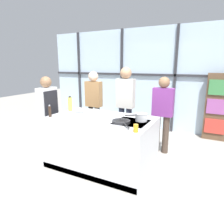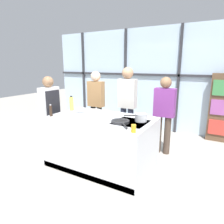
{
  "view_description": "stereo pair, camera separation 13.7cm",
  "coord_description": "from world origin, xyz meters",
  "px_view_note": "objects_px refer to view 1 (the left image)",
  "views": [
    {
      "loc": [
        1.72,
        -2.91,
        1.81
      ],
      "look_at": [
        0.17,
        0.1,
        1.01
      ],
      "focal_mm": 32.0,
      "sensor_mm": 36.0,
      "label": 1
    },
    {
      "loc": [
        1.84,
        -2.84,
        1.81
      ],
      "look_at": [
        0.17,
        0.1,
        1.01
      ],
      "focal_mm": 32.0,
      "sensor_mm": 36.0,
      "label": 2
    }
  ],
  "objects_px": {
    "spectator_far_left": "(94,101)",
    "juice_glass_near": "(136,128)",
    "spectator_center_right": "(163,111)",
    "mixing_bowl": "(79,114)",
    "frying_pan": "(121,122)",
    "oil_bottle": "(70,104)",
    "spectator_center_left": "(125,101)",
    "white_plate": "(93,110)",
    "pepper_grinder": "(50,111)",
    "saucepan": "(141,117)",
    "chef": "(48,110)"
  },
  "relations": [
    {
      "from": "mixing_bowl",
      "to": "oil_bottle",
      "type": "height_order",
      "value": "oil_bottle"
    },
    {
      "from": "spectator_far_left",
      "to": "oil_bottle",
      "type": "bearing_deg",
      "value": 90.53
    },
    {
      "from": "spectator_far_left",
      "to": "white_plate",
      "type": "relative_size",
      "value": 6.63
    },
    {
      "from": "spectator_center_left",
      "to": "saucepan",
      "type": "xyz_separation_m",
      "value": [
        0.7,
        -0.96,
        -0.06
      ]
    },
    {
      "from": "frying_pan",
      "to": "white_plate",
      "type": "relative_size",
      "value": 1.73
    },
    {
      "from": "oil_bottle",
      "to": "juice_glass_near",
      "type": "relative_size",
      "value": 2.7
    },
    {
      "from": "chef",
      "to": "spectator_center_left",
      "type": "relative_size",
      "value": 0.9
    },
    {
      "from": "chef",
      "to": "spectator_center_left",
      "type": "bearing_deg",
      "value": 129.61
    },
    {
      "from": "spectator_far_left",
      "to": "pepper_grinder",
      "type": "xyz_separation_m",
      "value": [
        -0.0,
        -1.44,
        0.05
      ]
    },
    {
      "from": "mixing_bowl",
      "to": "pepper_grinder",
      "type": "distance_m",
      "value": 0.52
    },
    {
      "from": "frying_pan",
      "to": "oil_bottle",
      "type": "distance_m",
      "value": 1.32
    },
    {
      "from": "spectator_center_left",
      "to": "white_plate",
      "type": "bearing_deg",
      "value": 58.66
    },
    {
      "from": "mixing_bowl",
      "to": "juice_glass_near",
      "type": "height_order",
      "value": "juice_glass_near"
    },
    {
      "from": "spectator_center_left",
      "to": "mixing_bowl",
      "type": "relative_size",
      "value": 7.74
    },
    {
      "from": "frying_pan",
      "to": "pepper_grinder",
      "type": "distance_m",
      "value": 1.31
    },
    {
      "from": "spectator_center_right",
      "to": "juice_glass_near",
      "type": "height_order",
      "value": "spectator_center_right"
    },
    {
      "from": "chef",
      "to": "spectator_far_left",
      "type": "distance_m",
      "value": 1.14
    },
    {
      "from": "mixing_bowl",
      "to": "saucepan",
      "type": "bearing_deg",
      "value": 10.02
    },
    {
      "from": "spectator_center_left",
      "to": "spectator_center_right",
      "type": "xyz_separation_m",
      "value": [
        0.83,
        0.0,
        -0.13
      ]
    },
    {
      "from": "spectator_center_left",
      "to": "saucepan",
      "type": "height_order",
      "value": "spectator_center_left"
    },
    {
      "from": "spectator_far_left",
      "to": "juice_glass_near",
      "type": "distance_m",
      "value": 2.24
    },
    {
      "from": "chef",
      "to": "spectator_far_left",
      "type": "height_order",
      "value": "spectator_far_left"
    },
    {
      "from": "white_plate",
      "to": "oil_bottle",
      "type": "xyz_separation_m",
      "value": [
        -0.4,
        -0.22,
        0.13
      ]
    },
    {
      "from": "mixing_bowl",
      "to": "oil_bottle",
      "type": "relative_size",
      "value": 0.77
    },
    {
      "from": "chef",
      "to": "juice_glass_near",
      "type": "relative_size",
      "value": 14.45
    },
    {
      "from": "frying_pan",
      "to": "chef",
      "type": "bearing_deg",
      "value": 174.48
    },
    {
      "from": "spectator_center_right",
      "to": "juice_glass_near",
      "type": "distance_m",
      "value": 1.52
    },
    {
      "from": "spectator_center_left",
      "to": "spectator_far_left",
      "type": "bearing_deg",
      "value": 0.0
    },
    {
      "from": "pepper_grinder",
      "to": "frying_pan",
      "type": "bearing_deg",
      "value": 10.11
    },
    {
      "from": "oil_bottle",
      "to": "mixing_bowl",
      "type": "bearing_deg",
      "value": -32.54
    },
    {
      "from": "mixing_bowl",
      "to": "pepper_grinder",
      "type": "xyz_separation_m",
      "value": [
        -0.42,
        -0.29,
        0.07
      ]
    },
    {
      "from": "pepper_grinder",
      "to": "spectator_center_right",
      "type": "bearing_deg",
      "value": 41.13
    },
    {
      "from": "spectator_far_left",
      "to": "spectator_center_right",
      "type": "xyz_separation_m",
      "value": [
        1.65,
        0.0,
        -0.06
      ]
    },
    {
      "from": "spectator_center_left",
      "to": "spectator_center_right",
      "type": "distance_m",
      "value": 0.84
    },
    {
      "from": "chef",
      "to": "pepper_grinder",
      "type": "xyz_separation_m",
      "value": [
        0.44,
        -0.4,
        0.11
      ]
    },
    {
      "from": "saucepan",
      "to": "white_plate",
      "type": "xyz_separation_m",
      "value": [
        -1.11,
        0.28,
        -0.06
      ]
    },
    {
      "from": "frying_pan",
      "to": "spectator_center_right",
      "type": "bearing_deg",
      "value": 73.12
    },
    {
      "from": "spectator_center_right",
      "to": "frying_pan",
      "type": "relative_size",
      "value": 3.64
    },
    {
      "from": "frying_pan",
      "to": "white_plate",
      "type": "height_order",
      "value": "frying_pan"
    },
    {
      "from": "spectator_center_left",
      "to": "pepper_grinder",
      "type": "height_order",
      "value": "spectator_center_left"
    },
    {
      "from": "chef",
      "to": "white_plate",
      "type": "bearing_deg",
      "value": 113.46
    },
    {
      "from": "chef",
      "to": "spectator_far_left",
      "type": "bearing_deg",
      "value": 157.2
    },
    {
      "from": "frying_pan",
      "to": "pepper_grinder",
      "type": "bearing_deg",
      "value": -169.89
    },
    {
      "from": "spectator_far_left",
      "to": "oil_bottle",
      "type": "relative_size",
      "value": 5.61
    },
    {
      "from": "mixing_bowl",
      "to": "juice_glass_near",
      "type": "bearing_deg",
      "value": -16.71
    },
    {
      "from": "spectator_center_right",
      "to": "mixing_bowl",
      "type": "bearing_deg",
      "value": 43.22
    },
    {
      "from": "frying_pan",
      "to": "white_plate",
      "type": "xyz_separation_m",
      "value": [
        -0.87,
        0.54,
        -0.02
      ]
    },
    {
      "from": "spectator_center_right",
      "to": "mixing_bowl",
      "type": "xyz_separation_m",
      "value": [
        -1.23,
        -1.16,
        0.04
      ]
    },
    {
      "from": "saucepan",
      "to": "juice_glass_near",
      "type": "bearing_deg",
      "value": -78.22
    },
    {
      "from": "spectator_far_left",
      "to": "juice_glass_near",
      "type": "height_order",
      "value": "spectator_far_left"
    }
  ]
}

